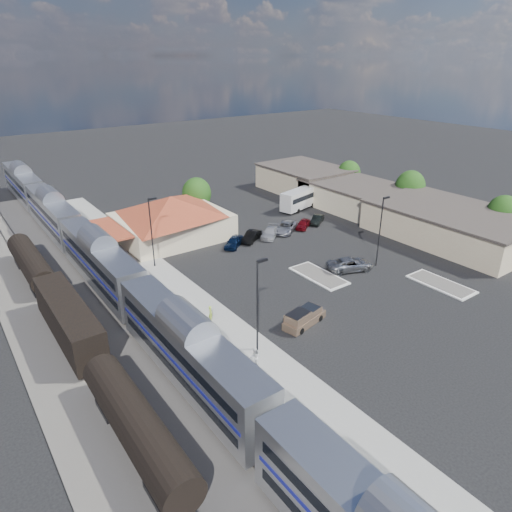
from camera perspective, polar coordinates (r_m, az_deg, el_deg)
ground at (r=51.96m, az=6.11°, el=-4.47°), size 280.00×280.00×0.00m
railbed at (r=49.33m, az=-19.33°, el=-7.37°), size 16.00×100.00×0.12m
platform at (r=50.32m, az=-8.87°, el=-5.51°), size 5.50×92.00×0.18m
passenger_train at (r=54.43m, az=-18.86°, el=-0.96°), size 3.00×104.00×5.55m
freight_cars at (r=45.97m, az=-22.33°, el=-7.58°), size 2.80×46.00×4.00m
station_depot at (r=66.97m, az=-10.56°, el=4.78°), size 18.35×12.24×6.20m
buildings_east at (r=79.28m, az=14.61°, el=6.74°), size 14.40×51.40×4.80m
traffic_island_south at (r=55.66m, az=7.84°, el=-2.42°), size 3.30×7.50×0.21m
traffic_island_north at (r=57.33m, az=22.12°, el=-3.26°), size 3.30×7.50×0.21m
lamp_plat_s at (r=39.23m, az=0.28°, el=-5.40°), size 1.08×0.25×9.00m
lamp_plat_n at (r=56.92m, az=-12.91°, el=3.52°), size 1.08×0.25×9.00m
lamp_lot at (r=58.02m, az=15.35°, el=3.65°), size 1.08×0.25×9.00m
tree_east_a at (r=74.45m, az=28.52°, el=4.80°), size 4.56×4.56×6.42m
tree_east_b at (r=82.07m, az=18.71°, el=8.23°), size 4.94×4.94×6.96m
tree_east_c at (r=90.71m, az=11.53°, el=10.10°), size 4.41×4.41×6.21m
tree_depot at (r=75.06m, az=-7.43°, el=7.76°), size 4.71×4.71×6.63m
pickup_truck at (r=45.60m, az=6.08°, el=-7.62°), size 5.18×2.79×1.70m
suv at (r=57.61m, az=11.71°, el=-1.01°), size 6.35×4.55×1.61m
coach_bus at (r=80.38m, az=6.03°, el=7.42°), size 11.17×5.01×3.51m
person_a at (r=45.78m, az=-5.70°, el=-7.16°), size 0.52×0.68×1.69m
person_b at (r=39.44m, az=-0.15°, el=-12.58°), size 0.98×1.08×1.81m
parked_car_a at (r=63.47m, az=-2.80°, el=1.78°), size 4.44×3.92×1.45m
parked_car_b at (r=65.37m, az=-0.59°, el=2.46°), size 4.49×3.57×1.43m
parked_car_c at (r=66.93m, az=1.80°, el=2.96°), size 4.99×4.53×1.40m
parked_car_d at (r=69.01m, az=3.76°, el=3.61°), size 5.76×5.10×1.48m
parked_car_e at (r=70.80m, az=5.92°, el=3.99°), size 4.13×3.45×1.33m
parked_car_f at (r=73.07m, az=7.65°, el=4.53°), size 4.10×3.34×1.31m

